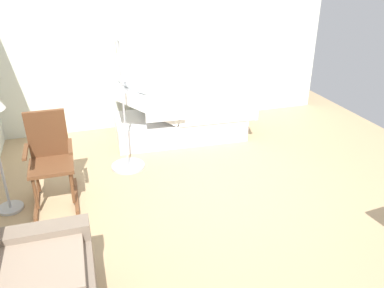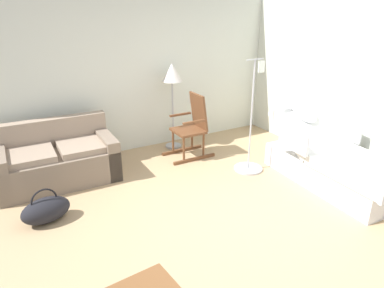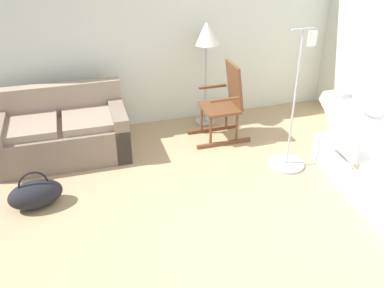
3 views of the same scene
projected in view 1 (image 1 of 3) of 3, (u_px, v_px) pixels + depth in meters
name	position (u px, v px, depth m)	size (l,w,h in m)	color
ground_plane	(224.00, 198.00, 4.61)	(6.56, 6.56, 0.00)	tan
side_wall	(167.00, 41.00, 6.25)	(0.10, 5.44, 2.70)	silver
hospital_bed	(180.00, 118.00, 6.07)	(1.09, 2.11, 1.07)	silver
rocking_chair	(51.00, 159.00, 4.41)	(0.76, 0.51, 1.05)	brown
iv_pole	(127.00, 150.00, 5.19)	(0.44, 0.44, 1.69)	#B2B5BA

